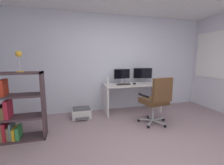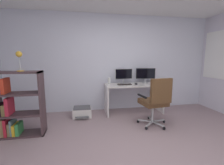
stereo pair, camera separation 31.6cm
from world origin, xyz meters
TOP-DOWN VIEW (x-y plane):
  - ground_plane at (0.00, 0.00)m, footprint 5.42×4.45m
  - wall_back at (0.00, 2.28)m, footprint 5.42×0.10m
  - window_pane at (2.70, 1.37)m, footprint 0.01×1.40m
  - window_frame at (2.70, 1.37)m, footprint 0.02×1.48m
  - desk at (0.48, 1.87)m, footprint 1.46×0.59m
  - monitor_main at (0.25, 2.02)m, footprint 0.48×0.18m
  - monitor_secondary at (0.85, 2.02)m, footprint 0.50×0.18m
  - keyboard at (0.22, 1.82)m, footprint 0.34×0.13m
  - computer_mouse at (0.52, 1.81)m, footprint 0.09×0.11m
  - desktop_speaker at (-0.14, 1.97)m, footprint 0.07×0.07m
  - office_chair at (0.65, 0.96)m, footprint 0.63×0.65m
  - bookshelf at (-2.01, 1.06)m, footprint 0.79×0.33m
  - desk_lamp at (-1.86, 1.06)m, footprint 0.11×0.11m
  - printer at (-0.84, 1.78)m, footprint 0.44×0.43m

SIDE VIEW (x-z plane):
  - ground_plane at x=0.00m, z-range -0.02..0.00m
  - printer at x=-0.84m, z-range 0.00..0.23m
  - bookshelf at x=-2.01m, z-range -0.06..1.12m
  - desk at x=0.48m, z-range 0.17..0.92m
  - office_chair at x=0.65m, z-range 0.06..1.09m
  - keyboard at x=0.22m, z-range 0.75..0.77m
  - computer_mouse at x=0.52m, z-range 0.75..0.78m
  - desktop_speaker at x=-0.14m, z-range 0.75..0.92m
  - monitor_main at x=0.25m, z-range 0.78..1.17m
  - monitor_secondary at x=0.85m, z-range 0.79..1.18m
  - wall_back at x=0.00m, z-range 0.00..2.53m
  - desk_lamp at x=-1.86m, z-range 1.25..1.60m
  - window_pane at x=2.70m, z-range 0.91..2.06m
  - window_frame at x=2.70m, z-range 0.87..2.10m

